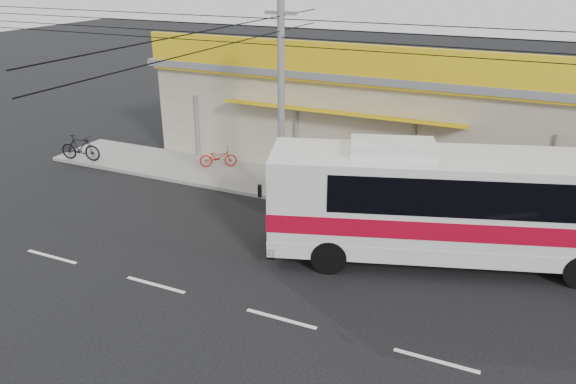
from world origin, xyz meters
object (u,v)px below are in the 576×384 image
motorbike_red (218,157)px  utility_pole (281,31)px  coach_bus (483,202)px  motorbike_dark (80,148)px

motorbike_red → utility_pole: bearing=-148.7°
coach_bus → motorbike_red: (-11.50, 3.82, -1.44)m
motorbike_dark → motorbike_red: bearing=-83.5°
coach_bus → utility_pole: size_ratio=0.37×
motorbike_red → motorbike_dark: bearing=77.1°
motorbike_dark → utility_pole: 11.86m
coach_bus → utility_pole: bearing=150.6°
coach_bus → motorbike_red: 12.20m
motorbike_red → coach_bus: bearing=-137.9°
coach_bus → motorbike_red: coach_bus is taller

